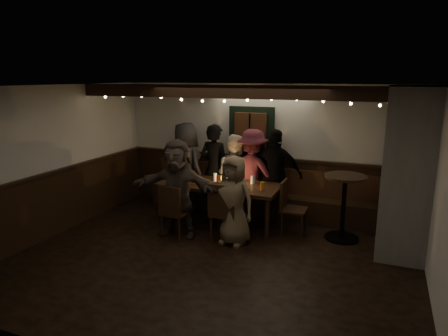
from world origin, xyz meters
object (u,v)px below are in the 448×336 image
at_px(chair_near_right, 223,209).
at_px(person_g, 234,200).
at_px(person_b, 215,168).
at_px(person_e, 276,175).
at_px(person_f, 177,188).
at_px(person_d, 253,173).
at_px(chair_near_left, 173,209).
at_px(person_c, 234,175).
at_px(chair_end, 289,204).
at_px(dining_table, 220,187).
at_px(person_a, 186,166).
at_px(high_top, 344,199).

xyz_separation_m(chair_near_right, person_g, (0.18, 0.02, 0.17)).
height_order(person_b, person_e, person_b).
bearing_deg(person_f, person_d, 55.79).
xyz_separation_m(chair_near_left, person_c, (0.52, 1.57, 0.28)).
height_order(chair_end, person_d, person_d).
bearing_deg(dining_table, chair_near_right, -63.17).
bearing_deg(chair_near_right, person_a, 135.04).
relative_size(chair_near_left, person_e, 0.54).
xyz_separation_m(chair_near_right, person_d, (0.03, 1.45, 0.29)).
height_order(chair_end, person_e, person_e).
distance_m(chair_near_left, chair_end, 2.04).
height_order(person_a, person_b, person_a).
relative_size(high_top, person_b, 0.62).
height_order(person_b, person_c, person_b).
height_order(chair_near_left, person_c, person_c).
bearing_deg(person_a, chair_near_left, 132.50).
xyz_separation_m(chair_end, person_d, (-0.90, 0.65, 0.33)).
bearing_deg(person_c, person_f, 76.58).
relative_size(high_top, person_a, 0.62).
bearing_deg(chair_end, person_b, 159.80).
bearing_deg(person_c, person_b, 1.43).
bearing_deg(chair_near_left, high_top, 21.74).
relative_size(chair_near_left, person_c, 0.58).
distance_m(high_top, person_c, 2.24).
bearing_deg(person_g, chair_near_left, -159.46).
distance_m(person_a, person_b, 0.65).
height_order(chair_end, person_c, person_c).
height_order(chair_near_right, person_f, person_f).
xyz_separation_m(person_a, person_d, (1.45, 0.03, -0.04)).
bearing_deg(chair_end, person_a, 165.28).
xyz_separation_m(person_c, person_d, (0.37, 0.06, 0.05)).
bearing_deg(chair_near_right, person_g, 5.17).
xyz_separation_m(high_top, person_f, (-2.68, -0.92, 0.14)).
bearing_deg(person_f, dining_table, 54.85).
distance_m(person_a, person_d, 1.45).
relative_size(chair_near_right, person_f, 0.60).
relative_size(person_a, person_f, 1.06).
bearing_deg(person_c, dining_table, 93.08).
relative_size(chair_near_right, person_c, 0.63).
height_order(dining_table, person_e, person_e).
xyz_separation_m(dining_table, person_e, (0.87, 0.72, 0.15)).
relative_size(person_c, person_d, 0.94).
bearing_deg(dining_table, chair_near_left, -117.58).
bearing_deg(person_a, high_top, -166.07).
xyz_separation_m(dining_table, high_top, (2.21, 0.15, -0.02)).
xyz_separation_m(chair_end, person_g, (-0.75, -0.79, 0.21)).
height_order(high_top, person_c, person_c).
xyz_separation_m(chair_near_right, high_top, (1.84, 0.89, 0.13)).
height_order(chair_near_left, chair_end, chair_end).
xyz_separation_m(person_c, person_f, (-0.51, -1.42, 0.04)).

